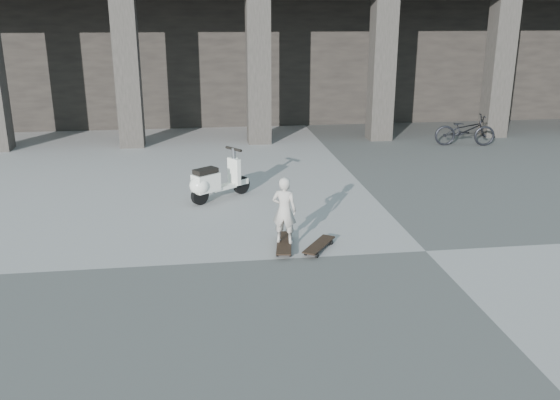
{
  "coord_description": "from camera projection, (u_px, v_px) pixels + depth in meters",
  "views": [
    {
      "loc": [
        -3.46,
        -8.3,
        3.62
      ],
      "look_at": [
        -2.21,
        0.93,
        0.65
      ],
      "focal_mm": 38.0,
      "sensor_mm": 36.0,
      "label": 1
    }
  ],
  "objects": [
    {
      "name": "scooter",
      "position": [
        211.0,
        182.0,
        11.7
      ],
      "size": [
        1.23,
        0.97,
        1.01
      ],
      "rotation": [
        0.0,
        0.0,
        0.63
      ],
      "color": "black",
      "rests_on": "ground"
    },
    {
      "name": "longboard",
      "position": [
        284.0,
        243.0,
        9.48
      ],
      "size": [
        0.39,
        1.02,
        0.1
      ],
      "rotation": [
        0.0,
        0.0,
        1.41
      ],
      "color": "black",
      "rests_on": "ground"
    },
    {
      "name": "bicycle",
      "position": [
        465.0,
        130.0,
        16.64
      ],
      "size": [
        1.74,
        0.85,
        0.88
      ],
      "primitive_type": "imported",
      "rotation": [
        0.0,
        0.0,
        1.4
      ],
      "color": "black",
      "rests_on": "ground"
    },
    {
      "name": "skateboard_spare",
      "position": [
        319.0,
        245.0,
        9.4
      ],
      "size": [
        0.66,
        0.82,
        0.1
      ],
      "rotation": [
        0.0,
        0.0,
        0.97
      ],
      "color": "black",
      "rests_on": "ground"
    },
    {
      "name": "child",
      "position": [
        284.0,
        210.0,
        9.31
      ],
      "size": [
        0.46,
        0.38,
        1.08
      ],
      "primitive_type": "imported",
      "rotation": [
        0.0,
        0.0,
        2.76
      ],
      "color": "#B9B1A7",
      "rests_on": "longboard"
    },
    {
      "name": "colonnade",
      "position": [
        292.0,
        29.0,
        21.45
      ],
      "size": [
        28.0,
        8.82,
        6.0
      ],
      "color": "black",
      "rests_on": "ground"
    },
    {
      "name": "ground",
      "position": [
        426.0,
        251.0,
        9.38
      ],
      "size": [
        90.0,
        90.0,
        0.0
      ],
      "primitive_type": "plane",
      "color": "#494947",
      "rests_on": "ground"
    }
  ]
}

